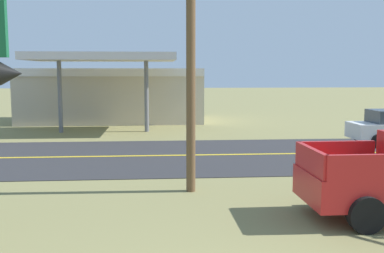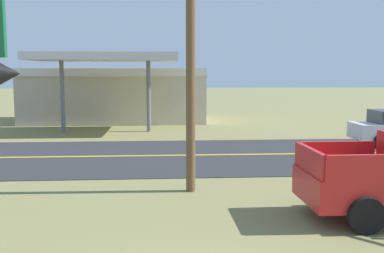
# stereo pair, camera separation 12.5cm
# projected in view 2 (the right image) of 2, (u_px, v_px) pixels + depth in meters

# --- Properties ---
(road_asphalt) EXTENTS (140.00, 8.00, 0.02)m
(road_asphalt) POSITION_uv_depth(u_px,v_px,m) (184.00, 155.00, 18.60)
(road_asphalt) COLOR #2B2B2D
(road_asphalt) RESTS_ON ground
(road_centre_line) EXTENTS (126.00, 0.20, 0.01)m
(road_centre_line) POSITION_uv_depth(u_px,v_px,m) (184.00, 155.00, 18.59)
(road_centre_line) COLOR gold
(road_centre_line) RESTS_ON road_asphalt
(utility_pole) EXTENTS (1.98, 0.26, 9.36)m
(utility_pole) POSITION_uv_depth(u_px,v_px,m) (191.00, 13.00, 12.51)
(utility_pole) COLOR brown
(utility_pole) RESTS_ON ground
(gas_station) EXTENTS (12.00, 11.50, 4.40)m
(gas_station) POSITION_uv_depth(u_px,v_px,m) (116.00, 93.00, 31.29)
(gas_station) COLOR beige
(gas_station) RESTS_ON ground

